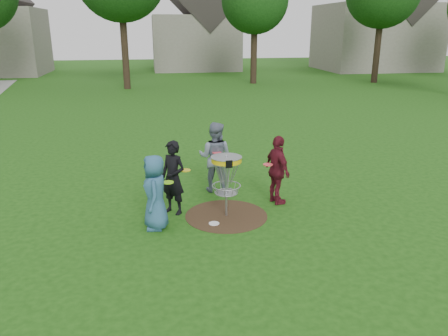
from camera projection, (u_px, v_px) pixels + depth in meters
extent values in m
plane|color=#19470F|center=(226.00, 216.00, 9.54)|extent=(100.00, 100.00, 0.00)
cylinder|color=#47331E|center=(226.00, 215.00, 9.54)|extent=(1.80, 1.80, 0.01)
imported|color=#2D5B7D|center=(155.00, 192.00, 8.74)|extent=(0.52, 0.78, 1.55)
imported|color=black|center=(173.00, 178.00, 9.46)|extent=(0.71, 0.68, 1.63)
imported|color=slate|center=(215.00, 157.00, 10.75)|extent=(1.05, 0.95, 1.75)
imported|color=maroon|center=(277.00, 170.00, 9.99)|extent=(0.61, 1.01, 1.61)
cylinder|color=white|center=(214.00, 224.00, 9.13)|extent=(0.22, 0.22, 0.02)
cylinder|color=#9EA0A5|center=(226.00, 186.00, 9.33)|extent=(0.05, 0.05, 1.38)
cylinder|color=#D8B60B|center=(226.00, 160.00, 9.15)|extent=(0.64, 0.64, 0.10)
cylinder|color=#9EA0A5|center=(226.00, 157.00, 9.13)|extent=(0.66, 0.66, 0.01)
cube|color=black|center=(229.00, 164.00, 8.84)|extent=(0.14, 0.02, 0.16)
torus|color=#9EA0A5|center=(226.00, 186.00, 9.33)|extent=(0.62, 0.62, 0.02)
torus|color=#9EA0A5|center=(226.00, 193.00, 9.38)|extent=(0.50, 0.50, 0.02)
cylinder|color=#9EA0A5|center=(226.00, 193.00, 9.38)|extent=(0.44, 0.44, 0.01)
cylinder|color=#90ED1A|center=(168.00, 182.00, 8.79)|extent=(0.22, 0.22, 0.02)
cylinder|color=gold|center=(186.00, 170.00, 9.36)|extent=(0.22, 0.22, 0.02)
cylinder|color=#FD4255|center=(217.00, 152.00, 10.43)|extent=(0.22, 0.22, 0.02)
cylinder|color=#FF4349|center=(268.00, 165.00, 9.79)|extent=(0.22, 0.22, 0.02)
cylinder|color=#38281C|center=(125.00, 53.00, 28.53)|extent=(0.46, 0.46, 4.62)
cylinder|color=#38281C|center=(254.00, 57.00, 31.49)|extent=(0.46, 0.46, 3.78)
sphere|color=#164211|center=(255.00, 0.00, 30.30)|extent=(4.68, 4.68, 4.68)
cylinder|color=#38281C|center=(377.00, 53.00, 31.91)|extent=(0.46, 0.46, 4.20)
cube|color=gray|center=(195.00, 43.00, 42.09)|extent=(8.00, 7.00, 5.00)
cube|color=gray|center=(375.00, 37.00, 41.81)|extent=(10.00, 8.00, 6.00)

